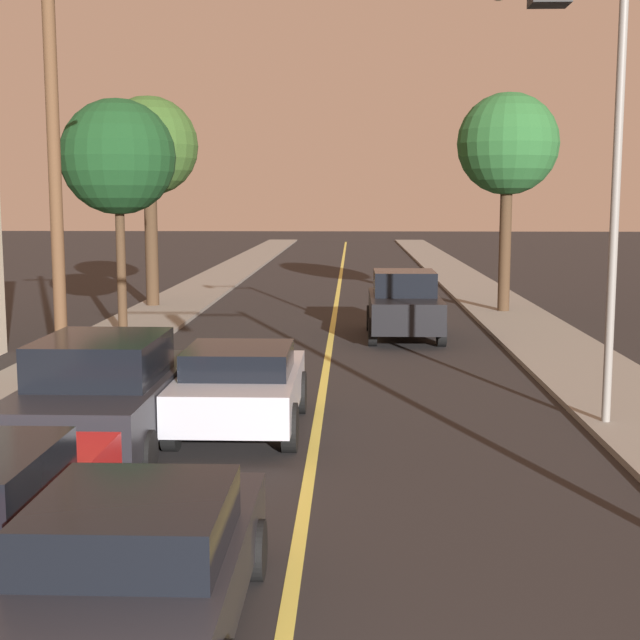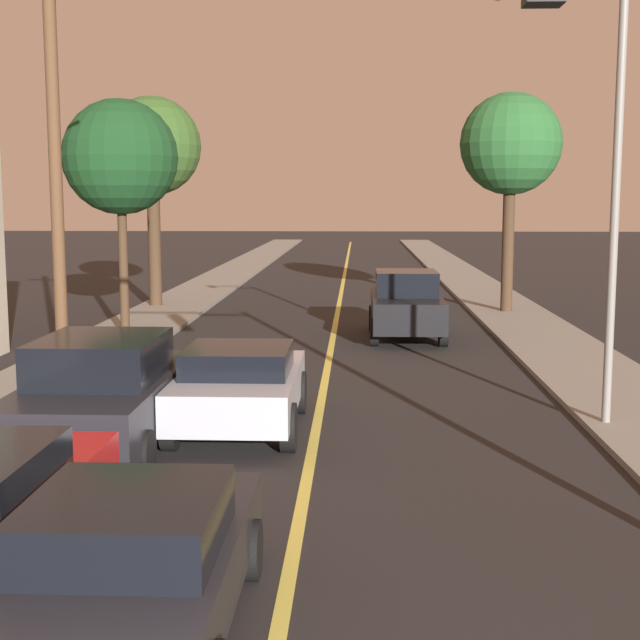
{
  "view_description": "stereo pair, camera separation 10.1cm",
  "coord_description": "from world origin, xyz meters",
  "px_view_note": "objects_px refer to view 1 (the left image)",
  "views": [
    {
      "loc": [
        0.57,
        -3.9,
        3.73
      ],
      "look_at": [
        0.0,
        11.74,
        1.6
      ],
      "focal_mm": 50.0,
      "sensor_mm": 36.0,
      "label": 1
    },
    {
      "loc": [
        0.67,
        -3.9,
        3.73
      ],
      "look_at": [
        0.0,
        11.74,
        1.6
      ],
      "focal_mm": 50.0,
      "sensor_mm": 36.0,
      "label": 2
    }
  ],
  "objects_px": {
    "tree_left_near": "(118,158)",
    "tree_right_near": "(508,146)",
    "car_near_lane_front": "(138,563)",
    "car_outer_lane_second": "(105,391)",
    "tree_left_far": "(149,148)",
    "streetlamp_right": "(584,139)",
    "car_near_lane_second": "(240,385)",
    "car_far_oncoming": "(404,305)",
    "utility_pole_left": "(55,172)"
  },
  "relations": [
    {
      "from": "tree_left_near",
      "to": "tree_right_near",
      "type": "distance_m",
      "value": 12.41
    },
    {
      "from": "car_near_lane_front",
      "to": "car_outer_lane_second",
      "type": "height_order",
      "value": "car_outer_lane_second"
    },
    {
      "from": "tree_left_near",
      "to": "tree_right_near",
      "type": "xyz_separation_m",
      "value": [
        11.06,
        5.61,
        0.61
      ]
    },
    {
      "from": "car_outer_lane_second",
      "to": "tree_left_near",
      "type": "height_order",
      "value": "tree_left_near"
    },
    {
      "from": "car_near_lane_front",
      "to": "tree_left_far",
      "type": "height_order",
      "value": "tree_left_far"
    },
    {
      "from": "streetlamp_right",
      "to": "tree_left_near",
      "type": "height_order",
      "value": "streetlamp_right"
    },
    {
      "from": "car_near_lane_second",
      "to": "tree_left_near",
      "type": "xyz_separation_m",
      "value": [
        -4.34,
        9.38,
        4.04
      ]
    },
    {
      "from": "car_outer_lane_second",
      "to": "car_near_lane_second",
      "type": "bearing_deg",
      "value": 26.14
    },
    {
      "from": "car_far_oncoming",
      "to": "streetlamp_right",
      "type": "xyz_separation_m",
      "value": [
        2.24,
        -9.46,
        3.76
      ]
    },
    {
      "from": "car_far_oncoming",
      "to": "utility_pole_left",
      "type": "relative_size",
      "value": 0.54
    },
    {
      "from": "car_near_lane_front",
      "to": "car_far_oncoming",
      "type": "height_order",
      "value": "car_far_oncoming"
    },
    {
      "from": "car_far_oncoming",
      "to": "utility_pole_left",
      "type": "bearing_deg",
      "value": 46.17
    },
    {
      "from": "car_near_lane_second",
      "to": "tree_left_far",
      "type": "relative_size",
      "value": 0.56
    },
    {
      "from": "tree_left_near",
      "to": "streetlamp_right",
      "type": "bearing_deg",
      "value": -42.64
    },
    {
      "from": "car_outer_lane_second",
      "to": "utility_pole_left",
      "type": "bearing_deg",
      "value": 117.29
    },
    {
      "from": "car_far_oncoming",
      "to": "tree_right_near",
      "type": "bearing_deg",
      "value": -124.38
    },
    {
      "from": "tree_left_far",
      "to": "tree_right_near",
      "type": "distance_m",
      "value": 11.82
    },
    {
      "from": "car_outer_lane_second",
      "to": "tree_left_far",
      "type": "height_order",
      "value": "tree_left_far"
    },
    {
      "from": "streetlamp_right",
      "to": "utility_pole_left",
      "type": "distance_m",
      "value": 9.46
    },
    {
      "from": "tree_left_far",
      "to": "car_near_lane_second",
      "type": "bearing_deg",
      "value": -72.62
    },
    {
      "from": "streetlamp_right",
      "to": "tree_left_near",
      "type": "relative_size",
      "value": 1.13
    },
    {
      "from": "car_near_lane_second",
      "to": "tree_left_near",
      "type": "distance_m",
      "value": 11.1
    },
    {
      "from": "car_outer_lane_second",
      "to": "utility_pole_left",
      "type": "relative_size",
      "value": 0.61
    },
    {
      "from": "car_near_lane_second",
      "to": "tree_left_far",
      "type": "bearing_deg",
      "value": 107.38
    },
    {
      "from": "car_near_lane_front",
      "to": "car_near_lane_second",
      "type": "distance_m",
      "value": 6.9
    },
    {
      "from": "car_outer_lane_second",
      "to": "tree_right_near",
      "type": "xyz_separation_m",
      "value": [
        8.65,
        15.93,
        4.57
      ]
    },
    {
      "from": "tree_left_far",
      "to": "car_near_lane_front",
      "type": "bearing_deg",
      "value": -77.64
    },
    {
      "from": "car_near_lane_second",
      "to": "tree_left_near",
      "type": "height_order",
      "value": "tree_left_near"
    },
    {
      "from": "streetlamp_right",
      "to": "car_near_lane_second",
      "type": "bearing_deg",
      "value": -176.0
    },
    {
      "from": "car_near_lane_front",
      "to": "utility_pole_left",
      "type": "bearing_deg",
      "value": 111.57
    },
    {
      "from": "car_outer_lane_second",
      "to": "streetlamp_right",
      "type": "distance_m",
      "value": 8.4
    },
    {
      "from": "tree_right_near",
      "to": "car_near_lane_second",
      "type": "bearing_deg",
      "value": -114.16
    },
    {
      "from": "car_outer_lane_second",
      "to": "tree_left_near",
      "type": "relative_size",
      "value": 0.78
    },
    {
      "from": "car_near_lane_front",
      "to": "streetlamp_right",
      "type": "relative_size",
      "value": 0.56
    },
    {
      "from": "car_near_lane_front",
      "to": "tree_left_far",
      "type": "distance_m",
      "value": 24.03
    },
    {
      "from": "streetlamp_right",
      "to": "utility_pole_left",
      "type": "relative_size",
      "value": 0.89
    },
    {
      "from": "car_far_oncoming",
      "to": "streetlamp_right",
      "type": "bearing_deg",
      "value": 103.31
    },
    {
      "from": "car_far_oncoming",
      "to": "utility_pole_left",
      "type": "distance_m",
      "value": 10.57
    },
    {
      "from": "streetlamp_right",
      "to": "car_near_lane_front",
      "type": "bearing_deg",
      "value": -126.74
    },
    {
      "from": "utility_pole_left",
      "to": "tree_left_near",
      "type": "xyz_separation_m",
      "value": [
        -0.58,
        6.78,
        0.57
      ]
    },
    {
      "from": "car_near_lane_second",
      "to": "car_far_oncoming",
      "type": "bearing_deg",
      "value": 71.99
    },
    {
      "from": "car_near_lane_front",
      "to": "car_outer_lane_second",
      "type": "distance_m",
      "value": 6.26
    },
    {
      "from": "streetlamp_right",
      "to": "utility_pole_left",
      "type": "bearing_deg",
      "value": 166.45
    },
    {
      "from": "car_outer_lane_second",
      "to": "utility_pole_left",
      "type": "xyz_separation_m",
      "value": [
        -1.83,
        3.54,
        3.38
      ]
    },
    {
      "from": "utility_pole_left",
      "to": "car_outer_lane_second",
      "type": "bearing_deg",
      "value": -62.71
    },
    {
      "from": "tree_left_far",
      "to": "tree_right_near",
      "type": "height_order",
      "value": "tree_left_far"
    },
    {
      "from": "car_near_lane_second",
      "to": "tree_left_far",
      "type": "height_order",
      "value": "tree_left_far"
    },
    {
      "from": "utility_pole_left",
      "to": "tree_right_near",
      "type": "height_order",
      "value": "utility_pole_left"
    },
    {
      "from": "car_near_lane_front",
      "to": "car_near_lane_second",
      "type": "xyz_separation_m",
      "value": [
        0.0,
        6.9,
        0.07
      ]
    },
    {
      "from": "utility_pole_left",
      "to": "tree_right_near",
      "type": "distance_m",
      "value": 16.27
    }
  ]
}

